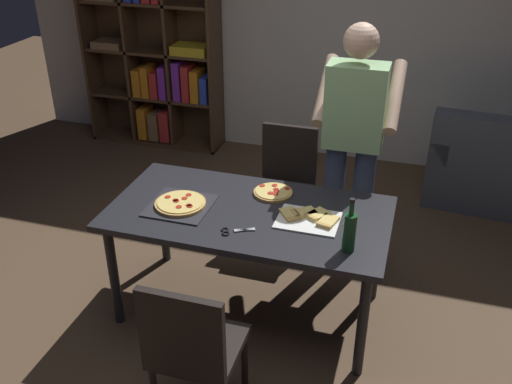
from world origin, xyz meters
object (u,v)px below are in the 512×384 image
chair_near_camera (192,346)px  chair_far_side (286,178)px  person_serving_pizza (353,138)px  pepperoni_pizza_on_tray (180,204)px  kitchen_scissors (232,231)px  wine_bottle (349,231)px  second_pizza_plain (273,192)px  dining_table (249,222)px  bookshelf (156,54)px

chair_near_camera → chair_far_side: (0.00, 1.84, 0.00)m
chair_far_side → person_serving_pizza: person_serving_pizza is taller
pepperoni_pizza_on_tray → kitchen_scissors: size_ratio=1.89×
wine_bottle → chair_near_camera: bearing=-132.9°
person_serving_pizza → pepperoni_pizza_on_tray: 1.22m
chair_far_side → second_pizza_plain: (0.08, -0.68, 0.25)m
kitchen_scissors → pepperoni_pizza_on_tray: bearing=155.6°
person_serving_pizza → chair_near_camera: bearing=-107.2°
person_serving_pizza → second_pizza_plain: size_ratio=7.09×
dining_table → kitchen_scissors: (-0.02, -0.25, 0.08)m
bookshelf → second_pizza_plain: (1.83, -2.14, -0.18)m
person_serving_pizza → kitchen_scissors: (-0.52, -0.95, -0.24)m
chair_far_side → second_pizza_plain: chair_far_side is taller
bookshelf → kitchen_scissors: size_ratio=9.95×
pepperoni_pizza_on_tray → dining_table: bearing=9.5°
bookshelf → pepperoni_pizza_on_tray: size_ratio=5.27×
chair_near_camera → wine_bottle: (0.63, 0.68, 0.36)m
dining_table → pepperoni_pizza_on_tray: pepperoni_pizza_on_tray is taller
bookshelf → wine_bottle: size_ratio=6.17×
person_serving_pizza → wine_bottle: (0.13, -0.94, -0.13)m
wine_bottle → second_pizza_plain: wine_bottle is taller
dining_table → kitchen_scissors: bearing=-94.5°
chair_far_side → person_serving_pizza: (0.50, -0.22, 0.49)m
chair_near_camera → wine_bottle: wine_bottle is taller
bookshelf → person_serving_pizza: size_ratio=1.11×
dining_table → chair_near_camera: bearing=-90.0°
dining_table → chair_near_camera: 0.94m
chair_far_side → kitchen_scissors: 1.19m
dining_table → person_serving_pizza: person_serving_pizza is taller
wine_bottle → kitchen_scissors: bearing=-179.3°
pepperoni_pizza_on_tray → chair_far_side: bearing=67.3°
wine_bottle → bookshelf: bearing=132.2°
bookshelf → kitchen_scissors: bookshelf is taller
chair_near_camera → person_serving_pizza: (0.50, 1.62, 0.49)m
dining_table → kitchen_scissors: size_ratio=8.59×
kitchen_scissors → bookshelf: bearing=123.2°
person_serving_pizza → pepperoni_pizza_on_tray: size_ratio=4.73×
pepperoni_pizza_on_tray → kitchen_scissors: pepperoni_pizza_on_tray is taller
bookshelf → person_serving_pizza: bookshelf is taller
dining_table → bookshelf: bookshelf is taller
person_serving_pizza → second_pizza_plain: 0.66m
dining_table → wine_bottle: wine_bottle is taller
kitchen_scissors → person_serving_pizza: bearing=61.2°
kitchen_scissors → second_pizza_plain: (0.10, 0.49, 0.01)m
second_pizza_plain → kitchen_scissors: bearing=-101.9°
dining_table → kitchen_scissors: 0.26m
pepperoni_pizza_on_tray → kitchen_scissors: (0.39, -0.18, -0.01)m
dining_table → kitchen_scissors: kitchen_scissors is taller
kitchen_scissors → chair_far_side: bearing=89.1°
person_serving_pizza → chair_far_side: bearing=156.3°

